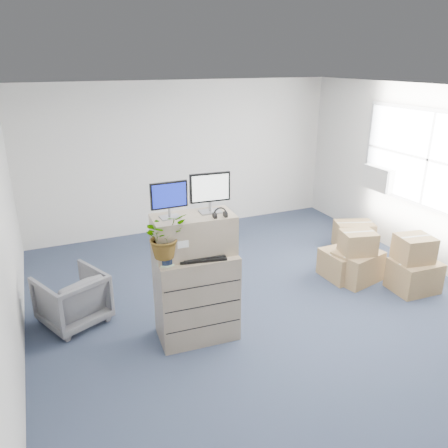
{
  "coord_description": "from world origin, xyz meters",
  "views": [
    {
      "loc": [
        -2.56,
        -4.29,
        3.14
      ],
      "look_at": [
        -0.52,
        0.4,
        1.21
      ],
      "focal_mm": 35.0,
      "sensor_mm": 36.0,
      "label": 1
    }
  ],
  "objects": [
    {
      "name": "cardboard_boxes",
      "position": [
        1.9,
        0.37,
        0.3
      ],
      "size": [
        1.55,
        2.17,
        0.82
      ],
      "color": "olive",
      "rests_on": "ground"
    },
    {
      "name": "monitor_right",
      "position": [
        -0.85,
        0.04,
        1.78
      ],
      "size": [
        0.46,
        0.19,
        0.46
      ],
      "rotation": [
        0.0,
        0.0,
        -0.07
      ],
      "color": "#99999E",
      "rests_on": "filing_cabinet_upper"
    },
    {
      "name": "water_bottle",
      "position": [
        -0.97,
        -0.01,
        1.21
      ],
      "size": [
        0.08,
        0.08,
        0.29
      ],
      "primitive_type": "cylinder",
      "color": "#95989D",
      "rests_on": "filing_cabinet_lower"
    },
    {
      "name": "ground",
      "position": [
        0.0,
        0.0,
        0.0
      ],
      "size": [
        7.0,
        7.0,
        0.0
      ],
      "primitive_type": "plane",
      "color": "#242F40",
      "rests_on": "ground"
    },
    {
      "name": "wall_back",
      "position": [
        0.0,
        3.51,
        1.4
      ],
      "size": [
        6.0,
        0.02,
        2.8
      ],
      "primitive_type": "cube",
      "color": "silver",
      "rests_on": "ground"
    },
    {
      "name": "tissue_box",
      "position": [
        -0.68,
        0.0,
        1.16
      ],
      "size": [
        0.23,
        0.14,
        0.08
      ],
      "primitive_type": "cube",
      "rotation": [
        0.0,
        0.0,
        -0.17
      ],
      "color": "#42A6E0",
      "rests_on": "external_drive"
    },
    {
      "name": "headphones",
      "position": [
        -0.81,
        -0.16,
        1.56
      ],
      "size": [
        0.15,
        0.03,
        0.15
      ],
      "primitive_type": "torus",
      "rotation": [
        1.57,
        0.0,
        -0.06
      ],
      "color": "black",
      "rests_on": "filing_cabinet_upper"
    },
    {
      "name": "external_drive",
      "position": [
        -0.7,
        0.06,
        1.09
      ],
      "size": [
        0.21,
        0.19,
        0.05
      ],
      "primitive_type": "cube",
      "rotation": [
        0.0,
        0.0,
        -0.33
      ],
      "color": "black",
      "rests_on": "filing_cabinet_lower"
    },
    {
      "name": "office_chair",
      "position": [
        -2.4,
        0.84,
        0.37
      ],
      "size": [
        0.94,
        0.91,
        0.74
      ],
      "primitive_type": "imported",
      "rotation": [
        0.0,
        0.0,
        3.57
      ],
      "color": "#5A5A5F",
      "rests_on": "ground"
    },
    {
      "name": "monitor_left",
      "position": [
        -1.32,
        0.04,
        1.75
      ],
      "size": [
        0.41,
        0.16,
        0.41
      ],
      "rotation": [
        0.0,
        0.0,
        0.01
      ],
      "color": "#99999E",
      "rests_on": "filing_cabinet_upper"
    },
    {
      "name": "keyboard",
      "position": [
        -1.03,
        -0.16,
        1.08
      ],
      "size": [
        0.55,
        0.32,
        0.03
      ],
      "primitive_type": "cube",
      "rotation": [
        0.0,
        0.0,
        -0.2
      ],
      "color": "black",
      "rests_on": "filing_cabinet_lower"
    },
    {
      "name": "ac_unit",
      "position": [
        2.87,
        1.4,
        1.2
      ],
      "size": [
        0.24,
        0.6,
        0.4
      ],
      "primitive_type": "cube",
      "color": "#BAB9B5",
      "rests_on": "wall_right"
    },
    {
      "name": "window",
      "position": [
        2.96,
        0.5,
        1.7
      ],
      "size": [
        0.07,
        2.72,
        1.52
      ],
      "color": "gray",
      "rests_on": "wall_right"
    },
    {
      "name": "phone_dock",
      "position": [
        -1.14,
        0.04,
        1.11
      ],
      "size": [
        0.06,
        0.05,
        0.12
      ],
      "rotation": [
        0.0,
        0.0,
        -0.06
      ],
      "color": "silver",
      "rests_on": "filing_cabinet_lower"
    },
    {
      "name": "potted_plant",
      "position": [
        -1.44,
        -0.13,
        1.34
      ],
      "size": [
        0.54,
        0.58,
        0.47
      ],
      "rotation": [
        0.0,
        0.0,
        -0.06
      ],
      "color": "#A7C59E",
      "rests_on": "filing_cabinet_lower"
    },
    {
      "name": "filing_cabinet_lower",
      "position": [
        -1.07,
        -0.04,
        0.53
      ],
      "size": [
        0.95,
        0.62,
        1.07
      ],
      "primitive_type": "cube",
      "rotation": [
        0.0,
        0.0,
        -0.06
      ],
      "color": "gray",
      "rests_on": "ground"
    },
    {
      "name": "filing_cabinet_upper",
      "position": [
        -1.06,
        0.02,
        1.29
      ],
      "size": [
        0.94,
        0.51,
        0.46
      ],
      "primitive_type": "cube",
      "rotation": [
        0.0,
        0.0,
        -0.06
      ],
      "color": "gray",
      "rests_on": "filing_cabinet_lower"
    },
    {
      "name": "mouse",
      "position": [
        -0.71,
        -0.17,
        1.08
      ],
      "size": [
        0.11,
        0.07,
        0.04
      ],
      "primitive_type": "ellipsoid",
      "rotation": [
        0.0,
        0.0,
        0.08
      ],
      "color": "silver",
      "rests_on": "filing_cabinet_lower"
    }
  ]
}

